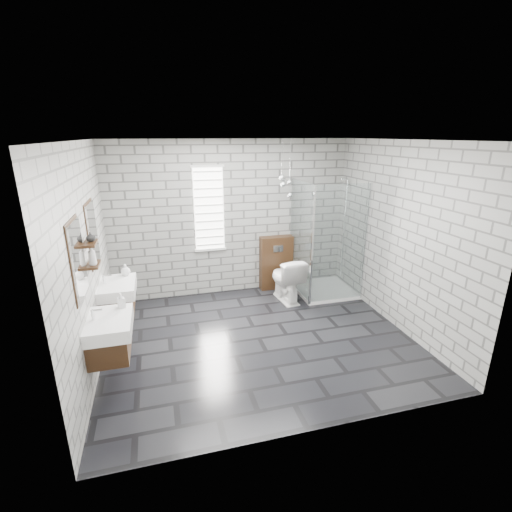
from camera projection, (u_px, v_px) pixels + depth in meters
name	position (u px, v px, depth m)	size (l,w,h in m)	color
floor	(259.00, 339.00, 5.28)	(4.20, 3.60, 0.02)	black
ceiling	(260.00, 139.00, 4.43)	(4.20, 3.60, 0.02)	white
wall_back	(232.00, 219.00, 6.51)	(4.20, 0.02, 2.70)	gray
wall_front	(316.00, 307.00, 3.19)	(4.20, 0.02, 2.70)	gray
wall_left	(86.00, 262.00, 4.33)	(0.02, 3.60, 2.70)	gray
wall_right	(399.00, 237.00, 5.38)	(0.02, 3.60, 2.70)	gray
vanity_left	(106.00, 326.00, 4.08)	(0.47, 0.70, 1.57)	#382211
vanity_right	(114.00, 289.00, 5.05)	(0.47, 0.70, 1.57)	#382211
shelf_lower	(93.00, 265.00, 4.31)	(0.14, 0.30, 0.03)	#382211
shelf_upper	(90.00, 243.00, 4.23)	(0.14, 0.30, 0.03)	#382211
window	(209.00, 209.00, 6.32)	(0.56, 0.05, 1.48)	white
cistern_panel	(276.00, 263.00, 6.88)	(0.60, 0.20, 1.00)	#382211
flush_plate	(278.00, 249.00, 6.69)	(0.18, 0.01, 0.12)	silver
shower_enclosure	(323.00, 268.00, 6.58)	(1.00, 1.00, 2.03)	white
pendant_cluster	(285.00, 183.00, 6.11)	(0.25, 0.25, 0.94)	silver
toilet	(286.00, 279.00, 6.40)	(0.44, 0.76, 0.78)	white
soap_bottle_a	(121.00, 300.00, 4.28)	(0.08, 0.08, 0.18)	#B2B2B2
soap_bottle_b	(125.00, 270.00, 5.27)	(0.13, 0.13, 0.17)	#B2B2B2
soap_bottle_c	(92.00, 255.00, 4.23)	(0.09, 0.09, 0.23)	#B2B2B2
vase	(90.00, 237.00, 4.24)	(0.10, 0.10, 0.11)	#B2B2B2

